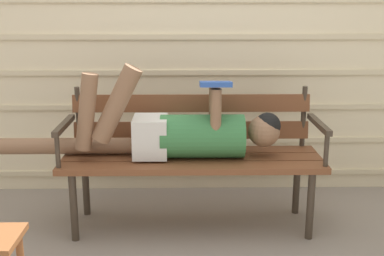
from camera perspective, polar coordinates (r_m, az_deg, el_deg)
ground_plane at (r=3.07m, az=0.03°, el=-11.87°), size 12.00×12.00×0.00m
house_siding at (r=3.51m, az=-0.18°, el=10.47°), size 4.71×0.08×2.23m
park_bench at (r=3.04m, az=-0.02°, el=-2.31°), size 1.55×0.48×0.84m
reclining_person at (r=2.94m, az=-1.75°, el=-0.37°), size 1.72×0.26×0.57m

